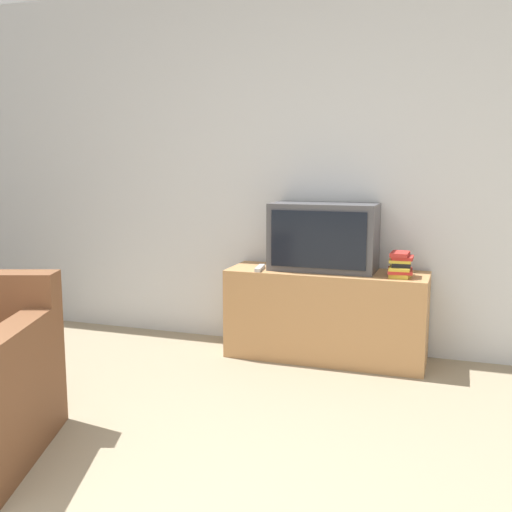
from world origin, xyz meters
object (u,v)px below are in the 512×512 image
Objects in this scene: television at (324,237)px; book_stack at (401,265)px; tv_stand at (326,315)px; remote_on_stand at (260,268)px.

television is 0.55m from book_stack.
tv_stand is 0.55m from remote_on_stand.
television is at bearing 19.51° from remote_on_stand.
book_stack reaches higher than tv_stand.
television reaches higher than tv_stand.
remote_on_stand is at bearing -176.61° from book_stack.
remote_on_stand is (-0.44, -0.10, 0.32)m from tv_stand.
tv_stand is 0.53m from television.
television is 3.16× the size of book_stack.
television is at bearing 129.93° from tv_stand.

